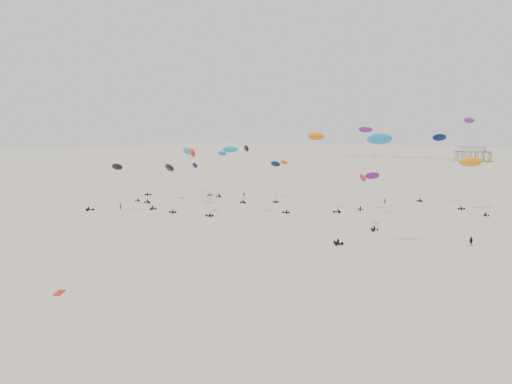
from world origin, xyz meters
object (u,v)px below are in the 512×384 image
Objects in this scene: pavilion_main at (473,155)px; rig_9 at (236,167)px; rig_4 at (182,161)px; spectator_0 at (121,210)px; rig_0 at (369,183)px.

rig_9 is (-2.20, -252.84, 7.10)m from pavilion_main.
rig_9 reaches higher than pavilion_main.
spectator_0 is at bearing 47.43° from rig_4.
rig_4 reaches higher than spectator_0.
rig_9 is at bearing -90.50° from pavilion_main.
rig_4 is 20.63m from spectator_0.
rig_9 is at bearing 151.92° from rig_4.
rig_0 is 0.51× the size of rig_4.
rig_4 is 9.62× the size of spectator_0.
spectator_0 is (-29.78, -265.00, -4.22)m from pavilion_main.
pavilion_main is 266.70m from spectator_0.
spectator_0 is at bearing -96.41° from pavilion_main.
rig_0 is 63.56m from spectator_0.
rig_4 is 21.05m from rig_9.
pavilion_main is 228.82m from rig_0.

